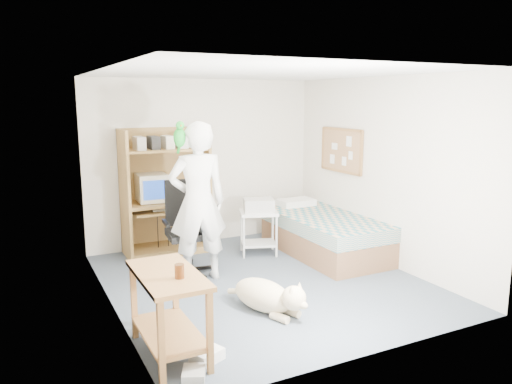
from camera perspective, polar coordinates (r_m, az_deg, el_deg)
floor at (r=6.22m, az=0.87°, el=-10.18°), size 4.00×4.00×0.00m
wall_back at (r=7.70m, az=-6.01°, el=3.42°), size 3.60×0.02×2.50m
wall_right at (r=6.91m, az=14.28°, el=2.31°), size 0.02×4.00×2.50m
wall_left at (r=5.32m, az=-16.56°, el=-0.21°), size 0.02×4.00×2.50m
ceiling at (r=5.82m, az=0.94°, el=13.49°), size 3.60×4.00×0.02m
computer_hutch at (r=7.31m, az=-10.35°, el=-0.50°), size 1.20×0.63×1.80m
bed at (r=7.28m, az=7.75°, el=-4.78°), size 1.02×2.02×0.66m
side_desk at (r=4.46m, az=-9.95°, el=-12.17°), size 0.50×1.00×0.75m
corkboard at (r=7.56m, az=9.72°, el=4.71°), size 0.04×0.94×0.66m
office_chair at (r=6.49m, az=-7.88°, el=-5.48°), size 0.66×0.66×1.17m
person at (r=6.09m, az=-6.67°, el=-1.15°), size 0.76×0.54×1.95m
parrot at (r=5.92m, az=-8.72°, el=6.37°), size 0.14×0.25×0.39m
dog at (r=5.33m, az=1.32°, el=-11.75°), size 0.59×1.05×0.41m
printer_cart at (r=7.15m, az=0.31°, el=-3.87°), size 0.64×0.57×0.63m
printer at (r=7.08m, az=0.31°, el=-1.50°), size 0.50×0.44×0.18m
crt_monitor at (r=7.24m, az=-11.81°, el=0.51°), size 0.43×0.46×0.39m
keyboard at (r=7.19m, az=-10.00°, el=-1.90°), size 0.47×0.22×0.03m
pencil_cup at (r=7.32m, az=-7.68°, el=-0.41°), size 0.08×0.08×0.12m
drink_glass at (r=4.21m, az=-8.74°, el=-8.93°), size 0.08×0.08×0.12m
floor_box_a at (r=4.51m, az=-5.62°, el=-18.05°), size 0.31×0.28×0.10m
floor_box_b at (r=4.27m, az=-7.11°, el=-19.96°), size 0.25×0.27×0.08m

